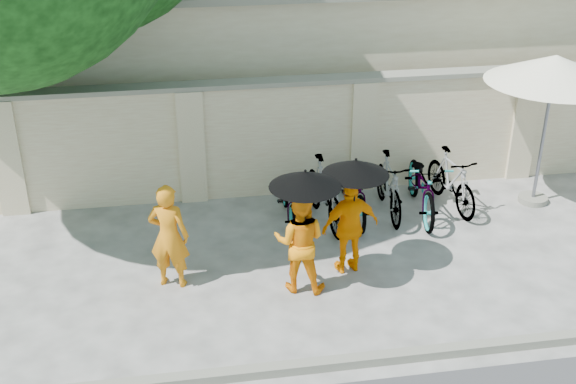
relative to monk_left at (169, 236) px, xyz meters
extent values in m
plane|color=#AFADA7|center=(1.44, -0.45, -0.78)|extent=(80.00, 80.00, 0.00)
cube|color=gray|center=(1.44, -2.15, -0.72)|extent=(40.00, 0.16, 0.12)
cube|color=beige|center=(2.44, 2.75, 0.22)|extent=(20.00, 0.30, 2.00)
cube|color=beige|center=(3.44, 6.55, 0.82)|extent=(14.00, 6.00, 3.20)
imported|color=orange|center=(0.00, 0.00, 0.00)|extent=(0.66, 0.53, 1.56)
imported|color=orange|center=(1.77, -0.39, -0.03)|extent=(0.87, 0.77, 1.50)
cylinder|color=black|center=(1.82, -0.47, 0.51)|extent=(0.02, 0.02, 0.88)
cone|color=black|center=(1.82, -0.47, 0.95)|extent=(0.96, 0.96, 0.22)
imported|color=#FF8B00|center=(2.57, -0.04, -0.05)|extent=(0.90, 0.50, 1.46)
cylinder|color=black|center=(2.59, -0.12, 0.48)|extent=(0.02, 0.02, 0.86)
cone|color=black|center=(2.59, -0.12, 0.91)|extent=(0.93, 0.93, 0.21)
cylinder|color=gray|center=(6.28, 1.59, -0.73)|extent=(0.50, 0.50, 0.10)
cylinder|color=slate|center=(6.28, 1.59, 0.40)|extent=(0.06, 0.06, 2.35)
cone|color=white|center=(6.28, 1.59, 1.62)|extent=(2.80, 2.80, 0.45)
imported|color=slate|center=(1.96, 1.59, -0.35)|extent=(0.64, 1.66, 0.86)
imported|color=slate|center=(2.52, 1.45, -0.24)|extent=(0.72, 1.85, 1.08)
imported|color=slate|center=(3.08, 1.65, -0.29)|extent=(0.77, 1.91, 0.99)
imported|color=slate|center=(3.64, 1.59, -0.27)|extent=(0.58, 1.73, 1.02)
imported|color=slate|center=(4.20, 1.52, -0.26)|extent=(0.94, 2.05, 1.04)
imported|color=slate|center=(4.76, 1.66, -0.28)|extent=(0.69, 1.71, 1.00)
camera|label=1|loc=(0.21, -8.83, 4.94)|focal=45.00mm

